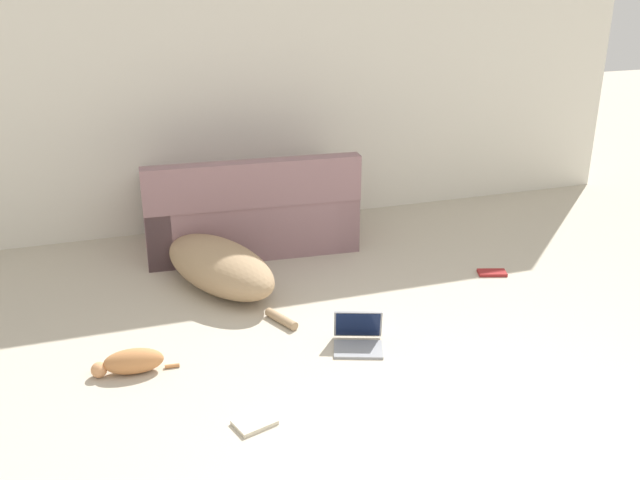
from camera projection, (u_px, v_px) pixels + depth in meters
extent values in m
plane|color=#BCB29E|center=(485.00, 480.00, 3.39)|extent=(20.00, 20.00, 0.00)
cube|color=silver|center=(277.00, 67.00, 6.17)|extent=(6.81, 0.06, 2.78)
cube|color=gray|center=(249.00, 219.00, 6.01)|extent=(1.76, 0.89, 0.46)
cube|color=gray|center=(254.00, 184.00, 5.56)|extent=(1.72, 0.25, 0.37)
cube|color=gray|center=(335.00, 204.00, 6.16)|extent=(0.25, 0.80, 0.60)
cube|color=gray|center=(157.00, 219.00, 5.81)|extent=(0.25, 0.80, 0.60)
ellipsoid|color=#A38460|center=(220.00, 266.00, 5.23)|extent=(0.92, 1.24, 0.37)
sphere|color=#493726|center=(174.00, 248.00, 5.69)|extent=(0.34, 0.34, 0.25)
cylinder|color=#A38460|center=(281.00, 319.00, 4.80)|extent=(0.17, 0.28, 0.06)
ellipsoid|color=#BC7A47|center=(134.00, 361.00, 4.22)|extent=(0.36, 0.17, 0.15)
sphere|color=tan|center=(99.00, 370.00, 4.19)|extent=(0.10, 0.10, 0.09)
cylinder|color=#BC7A47|center=(172.00, 366.00, 4.29)|extent=(0.09, 0.03, 0.02)
cube|color=gray|center=(358.00, 349.00, 4.48)|extent=(0.36, 0.30, 0.02)
cube|color=gray|center=(358.00, 324.00, 4.56)|extent=(0.31, 0.17, 0.21)
cube|color=#0F1938|center=(358.00, 325.00, 4.55)|extent=(0.29, 0.15, 0.18)
cube|color=beige|center=(255.00, 422.00, 3.78)|extent=(0.25, 0.21, 0.02)
cube|color=maroon|center=(492.00, 273.00, 5.53)|extent=(0.24, 0.17, 0.02)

